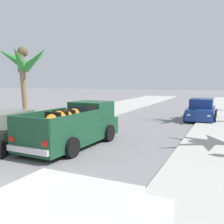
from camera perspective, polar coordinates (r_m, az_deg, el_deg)
The scene contains 7 objects.
sidewalk_left at distance 19.58m, azimuth -9.37°, elevation -1.26°, with size 5.14×60.00×0.12m, color #B2AFA8.
curb_left at distance 18.97m, azimuth -6.42°, elevation -1.50°, with size 0.16×60.00×0.10m, color silver.
curb_right at distance 16.43m, azimuth 22.36°, elevation -3.26°, with size 0.16×60.00×0.10m, color silver.
pickup_truck at distance 11.36m, azimuth -8.26°, elevation -3.20°, with size 2.40×5.30×1.80m.
car_left_near at distance 11.68m, azimuth -22.27°, elevation -3.88°, with size 2.18×4.33×1.54m.
car_right_near at distance 19.52m, azimuth 18.99°, elevation 0.37°, with size 2.07×4.28×1.54m.
palm_tree_left_fore at distance 18.16m, azimuth -18.69°, elevation 10.07°, with size 3.76×3.69×4.99m.
Camera 1 is at (4.91, -4.20, 2.77)m, focal length 41.72 mm.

